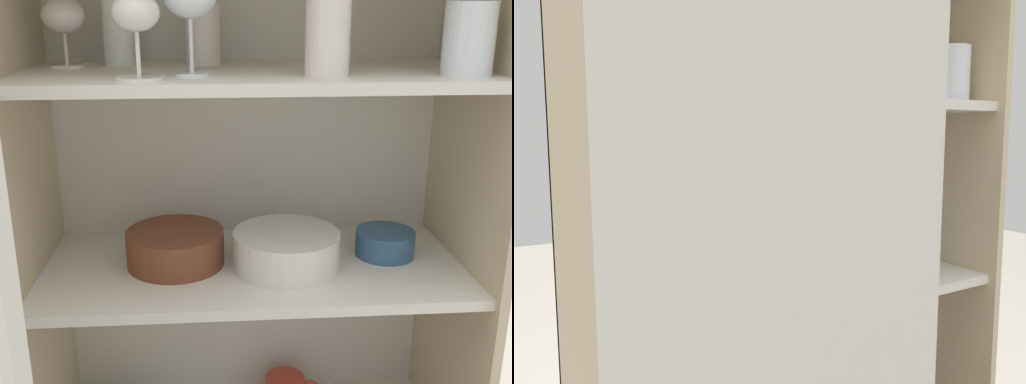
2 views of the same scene
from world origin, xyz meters
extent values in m
cube|color=silver|center=(0.00, 0.38, 0.65)|extent=(0.84, 0.02, 1.31)
cube|color=#CCB793|center=(-0.41, 0.18, 0.65)|extent=(0.02, 0.40, 1.31)
cube|color=#CCB793|center=(0.41, 0.18, 0.65)|extent=(0.02, 0.40, 1.31)
cube|color=silver|center=(0.00, 0.18, 0.64)|extent=(0.81, 0.37, 0.02)
cube|color=silver|center=(0.00, 0.18, 1.01)|extent=(0.81, 0.37, 0.02)
cylinder|color=white|center=(-0.24, 0.29, 1.09)|extent=(0.06, 0.06, 0.13)
cylinder|color=silver|center=(-0.09, 0.28, 1.08)|extent=(0.07, 0.07, 0.11)
cylinder|color=silver|center=(0.11, 0.08, 1.08)|extent=(0.07, 0.07, 0.12)
cylinder|color=white|center=(0.34, 0.07, 1.08)|extent=(0.08, 0.08, 0.12)
cylinder|color=white|center=(-0.18, 0.06, 1.03)|extent=(0.07, 0.07, 0.01)
cylinder|color=white|center=(-0.18, 0.06, 1.06)|extent=(0.01, 0.01, 0.07)
ellipsoid|color=white|center=(-0.18, 0.06, 1.12)|extent=(0.07, 0.07, 0.06)
cylinder|color=silver|center=(-0.33, 0.24, 1.03)|extent=(0.06, 0.06, 0.01)
cylinder|color=silver|center=(-0.33, 0.24, 1.06)|extent=(0.01, 0.01, 0.06)
ellipsoid|color=silver|center=(-0.33, 0.24, 1.12)|extent=(0.08, 0.08, 0.06)
cylinder|color=white|center=(-0.10, 0.10, 1.03)|extent=(0.06, 0.06, 0.01)
cylinder|color=white|center=(-0.10, 0.10, 1.07)|extent=(0.01, 0.01, 0.08)
ellipsoid|color=white|center=(-0.10, 0.10, 1.15)|extent=(0.09, 0.09, 0.07)
cylinder|color=silver|center=(0.06, 0.16, 0.66)|extent=(0.20, 0.20, 0.01)
cylinder|color=silver|center=(0.06, 0.16, 0.67)|extent=(0.20, 0.20, 0.01)
cylinder|color=silver|center=(0.06, 0.16, 0.67)|extent=(0.20, 0.20, 0.01)
cylinder|color=silver|center=(0.06, 0.16, 0.68)|extent=(0.20, 0.20, 0.01)
cylinder|color=silver|center=(0.06, 0.16, 0.69)|extent=(0.20, 0.20, 0.01)
cylinder|color=silver|center=(0.06, 0.16, 0.70)|extent=(0.20, 0.20, 0.01)
cylinder|color=silver|center=(0.06, 0.16, 0.71)|extent=(0.20, 0.20, 0.01)
cylinder|color=silver|center=(0.06, 0.16, 0.72)|extent=(0.20, 0.20, 0.01)
cylinder|color=brown|center=(-0.15, 0.19, 0.69)|extent=(0.19, 0.19, 0.07)
torus|color=brown|center=(-0.15, 0.19, 0.72)|extent=(0.18, 0.18, 0.01)
cylinder|color=#33567A|center=(0.27, 0.21, 0.68)|extent=(0.12, 0.12, 0.05)
torus|color=#33567A|center=(0.27, 0.21, 0.70)|extent=(0.12, 0.12, 0.01)
camera|label=1|loc=(-0.07, -0.88, 1.14)|focal=42.00mm
camera|label=2|loc=(-0.56, -0.65, 0.96)|focal=35.00mm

